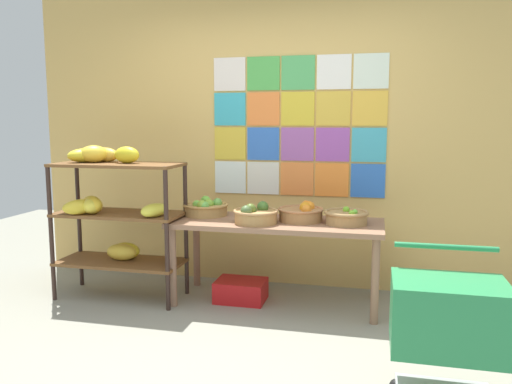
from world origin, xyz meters
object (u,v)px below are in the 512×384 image
object	(u,v)px
shopping_cart	(448,322)
display_table	(276,230)
fruit_basket_right	(206,208)
banana_shelf_unit	(112,205)
fruit_basket_left	(255,215)
fruit_basket_back_right	(302,213)
fruit_basket_back_left	(346,217)
produce_crate_under_table	(241,290)

from	to	relation	value
shopping_cart	display_table	bearing A→B (deg)	130.84
fruit_basket_right	shopping_cart	size ratio (longest dim) A/B	0.47
banana_shelf_unit	fruit_basket_right	size ratio (longest dim) A/B	3.29
fruit_basket_left	banana_shelf_unit	bearing A→B (deg)	-177.96
shopping_cart	fruit_basket_left	bearing A→B (deg)	137.06
fruit_basket_right	shopping_cart	xyz separation A→B (m)	(1.79, -1.51, -0.26)
banana_shelf_unit	fruit_basket_left	bearing A→B (deg)	2.04
banana_shelf_unit	fruit_basket_right	xyz separation A→B (m)	(0.72, 0.29, -0.04)
banana_shelf_unit	shopping_cart	xyz separation A→B (m)	(2.51, -1.22, -0.30)
fruit_basket_right	fruit_basket_back_right	size ratio (longest dim) A/B	1.06
banana_shelf_unit	fruit_basket_back_left	bearing A→B (deg)	5.33
fruit_basket_left	fruit_basket_right	distance (m)	0.55
banana_shelf_unit	fruit_basket_left	xyz separation A→B (m)	(1.22, 0.04, -0.04)
fruit_basket_back_right	fruit_basket_right	bearing A→B (deg)	175.20
display_table	shopping_cart	xyz separation A→B (m)	(1.15, -1.39, -0.12)
banana_shelf_unit	display_table	size ratio (longest dim) A/B	0.76
fruit_basket_left	produce_crate_under_table	xyz separation A→B (m)	(-0.15, 0.10, -0.67)
display_table	fruit_basket_back_left	world-z (taller)	fruit_basket_back_left
display_table	produce_crate_under_table	size ratio (longest dim) A/B	4.17
fruit_basket_left	shopping_cart	size ratio (longest dim) A/B	0.43
fruit_basket_back_left	banana_shelf_unit	bearing A→B (deg)	-174.67
display_table	fruit_basket_back_left	distance (m)	0.58
fruit_basket_back_left	fruit_basket_right	distance (m)	1.20
fruit_basket_right	fruit_basket_left	bearing A→B (deg)	-26.30
fruit_basket_left	fruit_basket_back_right	bearing A→B (deg)	26.99
banana_shelf_unit	fruit_basket_back_left	distance (m)	1.93
fruit_basket_left	fruit_basket_right	size ratio (longest dim) A/B	0.92
fruit_basket_back_left	fruit_basket_left	bearing A→B (deg)	-169.04
fruit_basket_right	produce_crate_under_table	xyz separation A→B (m)	(0.35, -0.14, -0.66)
display_table	produce_crate_under_table	distance (m)	0.60
banana_shelf_unit	display_table	bearing A→B (deg)	7.38
fruit_basket_left	fruit_basket_back_left	xyz separation A→B (m)	(0.70, 0.14, -0.01)
fruit_basket_back_right	shopping_cart	xyz separation A→B (m)	(0.95, -1.44, -0.26)
display_table	produce_crate_under_table	xyz separation A→B (m)	(-0.29, -0.03, -0.52)
banana_shelf_unit	fruit_basket_back_right	world-z (taller)	banana_shelf_unit
produce_crate_under_table	shopping_cart	bearing A→B (deg)	-43.39
display_table	fruit_basket_back_right	xyz separation A→B (m)	(0.20, 0.04, 0.14)
fruit_basket_back_left	shopping_cart	bearing A→B (deg)	-67.13
display_table	fruit_basket_right	size ratio (longest dim) A/B	4.35
fruit_basket_left	produce_crate_under_table	world-z (taller)	fruit_basket_left
fruit_basket_back_left	fruit_basket_back_right	xyz separation A→B (m)	(-0.36, 0.04, 0.01)
fruit_basket_right	produce_crate_under_table	distance (m)	0.76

